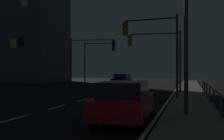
{
  "coord_description": "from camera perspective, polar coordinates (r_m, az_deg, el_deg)",
  "views": [
    {
      "loc": [
        6.96,
        -1.69,
        1.98
      ],
      "look_at": [
        0.25,
        23.79,
        2.04
      ],
      "focal_mm": 47.34,
      "sensor_mm": 36.0,
      "label": 1
    }
  ],
  "objects": [
    {
      "name": "car_oncoming",
      "position": [
        37.36,
        1.89,
        -1.9
      ],
      "size": [
        1.87,
        4.42,
        1.57
      ],
      "color": "navy",
      "rests_on": "ground"
    },
    {
      "name": "barrier_fence",
      "position": [
        13.2,
        19.59,
        -4.89
      ],
      "size": [
        0.09,
        26.93,
        0.98
      ],
      "color": "#59595E",
      "rests_on": "sidewalk_right"
    },
    {
      "name": "traffic_light_near_left",
      "position": [
        38.34,
        -2.82,
        2.99
      ],
      "size": [
        4.1,
        0.56,
        5.78
      ],
      "color": "#4C4C51",
      "rests_on": "ground"
    },
    {
      "name": "traffic_light_mid_left",
      "position": [
        25.33,
        8.54,
        4.13
      ],
      "size": [
        4.53,
        0.39,
        5.23
      ],
      "color": "#38383D",
      "rests_on": "sidewalk_right"
    },
    {
      "name": "lane_markings_center",
      "position": [
        23.81,
        -2.3,
        -4.88
      ],
      "size": [
        0.14,
        50.0,
        0.01
      ],
      "color": "silver",
      "rests_on": "ground"
    },
    {
      "name": "sidewalk_right",
      "position": [
        19.28,
        14.99,
        -5.8
      ],
      "size": [
        2.36,
        77.0,
        0.14
      ],
      "primitive_type": "cube",
      "color": "gray",
      "rests_on": "ground"
    },
    {
      "name": "lane_edge_line",
      "position": [
        24.3,
        11.55,
        -4.78
      ],
      "size": [
        0.14,
        53.0,
        0.01
      ],
      "color": "silver",
      "rests_on": "ground"
    },
    {
      "name": "traffic_light_mid_right",
      "position": [
        34.35,
        -4.27,
        3.49
      ],
      "size": [
        5.28,
        0.97,
        5.79
      ],
      "color": "#2D3033",
      "rests_on": "ground"
    },
    {
      "name": "street_lamp_mid_block",
      "position": [
        23.06,
        -20.34,
        6.84
      ],
      "size": [
        1.4,
        1.94,
        7.98
      ],
      "color": "#38383D",
      "rests_on": "ground"
    },
    {
      "name": "ground_plane",
      "position": [
        20.5,
        -5.18,
        -5.66
      ],
      "size": [
        112.0,
        112.0,
        0.0
      ],
      "primitive_type": "plane",
      "color": "black",
      "rests_on": "ground"
    },
    {
      "name": "car",
      "position": [
        11.22,
        2.46,
        -6.05
      ],
      "size": [
        1.94,
        4.45,
        1.57
      ],
      "color": "#B71414",
      "rests_on": "ground"
    },
    {
      "name": "traffic_light_far_center",
      "position": [
        20.16,
        7.87,
        5.77
      ],
      "size": [
        3.87,
        0.74,
        5.56
      ],
      "color": "#38383D",
      "rests_on": "sidewalk_right"
    }
  ]
}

